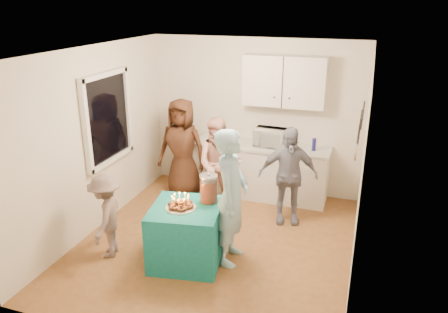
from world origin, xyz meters
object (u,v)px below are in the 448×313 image
(punch_jar, at_px, (209,189))
(child_near_left, at_px, (106,216))
(woman_back_left, at_px, (182,149))
(man_birthday, at_px, (231,198))
(woman_back_right, at_px, (288,176))
(counter, at_px, (261,172))
(party_table, at_px, (187,234))
(microwave, at_px, (270,137))
(woman_back_center, at_px, (219,164))

(punch_jar, distance_m, child_near_left, 1.37)
(woman_back_left, xyz_separation_m, child_near_left, (-0.19, -2.00, -0.28))
(man_birthday, bearing_deg, child_near_left, 100.93)
(woman_back_right, bearing_deg, man_birthday, -126.54)
(punch_jar, distance_m, woman_back_right, 1.46)
(man_birthday, distance_m, woman_back_left, 2.10)
(counter, bearing_deg, woman_back_left, -161.71)
(party_table, bearing_deg, man_birthday, 21.73)
(counter, height_order, punch_jar, punch_jar)
(punch_jar, distance_m, woman_back_left, 1.89)
(child_near_left, bearing_deg, man_birthday, 88.43)
(microwave, height_order, woman_back_left, woman_back_left)
(counter, distance_m, woman_back_left, 1.37)
(counter, bearing_deg, party_table, -100.44)
(microwave, distance_m, party_table, 2.38)
(counter, distance_m, punch_jar, 2.05)
(counter, distance_m, man_birthday, 2.06)
(microwave, xyz_separation_m, party_table, (-0.55, -2.22, -0.67))
(counter, height_order, child_near_left, child_near_left)
(party_table, bearing_deg, microwave, 76.01)
(woman_back_right, bearing_deg, microwave, 104.73)
(party_table, relative_size, woman_back_right, 0.57)
(punch_jar, relative_size, woman_back_right, 0.23)
(counter, xyz_separation_m, woman_back_center, (-0.52, -0.64, 0.31))
(woman_back_left, height_order, woman_back_right, woman_back_left)
(party_table, height_order, punch_jar, punch_jar)
(man_birthday, distance_m, woman_back_center, 1.51)
(punch_jar, bearing_deg, man_birthday, -6.39)
(child_near_left, bearing_deg, punch_jar, 93.25)
(party_table, relative_size, punch_jar, 2.50)
(counter, distance_m, woman_back_right, 1.01)
(woman_back_left, bearing_deg, woman_back_center, -17.26)
(microwave, bearing_deg, party_table, -101.46)
(counter, bearing_deg, woman_back_right, -52.25)
(man_birthday, height_order, woman_back_left, man_birthday)
(microwave, bearing_deg, punch_jar, -97.17)
(party_table, bearing_deg, punch_jar, 48.47)
(woman_back_center, relative_size, child_near_left, 1.32)
(microwave, distance_m, woman_back_left, 1.46)
(party_table, bearing_deg, woman_back_right, 55.53)
(punch_jar, bearing_deg, party_table, -131.53)
(man_birthday, bearing_deg, microwave, -4.46)
(counter, relative_size, party_table, 2.59)
(counter, distance_m, woman_back_center, 0.88)
(man_birthday, height_order, child_near_left, man_birthday)
(man_birthday, relative_size, woman_back_left, 1.05)
(man_birthday, bearing_deg, woman_back_center, 21.24)
(party_table, distance_m, woman_back_left, 2.04)
(microwave, distance_m, woman_back_right, 0.94)
(party_table, xyz_separation_m, woman_back_center, (-0.11, 1.57, 0.36))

